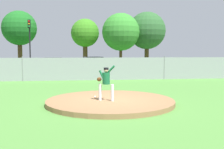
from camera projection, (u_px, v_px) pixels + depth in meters
The scene contains 15 objects.
ground_plane at pixel (100, 86), 18.18m from camera, with size 80.00×80.00×0.00m, color #4C8438.
asphalt_strip at pixel (93, 75), 26.58m from camera, with size 44.00×7.00×0.01m, color #2B2B2D.
pitchers_mound at pixel (110, 102), 12.24m from camera, with size 5.72×5.72×0.20m, color olive.
pitcher_youth at pixel (106, 80), 11.85m from camera, with size 0.80×0.37×1.56m.
baseball at pixel (95, 97), 12.76m from camera, with size 0.07×0.07×0.07m, color white.
chainlink_fence at pixel (96, 69), 22.05m from camera, with size 28.71×0.07×1.93m.
parked_car_navy at pixel (93, 66), 26.98m from camera, with size 2.12×4.55×1.79m.
parked_car_champagne at pixel (52, 67), 26.06m from camera, with size 2.05×4.88×1.72m.
parked_car_red at pixel (153, 67), 27.07m from camera, with size 2.09×4.78×1.60m.
parked_car_silver at pixel (196, 66), 27.67m from camera, with size 1.94×4.57×1.66m.
traffic_light_near at pixel (30, 37), 29.72m from camera, with size 0.28×0.46×5.72m.
tree_tall_centre at pixel (19, 28), 32.95m from camera, with size 4.16×4.16×7.19m.
tree_slender_far at pixel (85, 33), 35.20m from camera, with size 3.62×3.62×6.48m.
tree_broad_right at pixel (121, 32), 34.49m from camera, with size 4.74×4.74×7.11m.
tree_broad_left at pixel (147, 31), 36.27m from camera, with size 4.94×4.94×7.52m.
Camera 1 is at (-1.43, -12.01, 2.37)m, focal length 43.82 mm.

